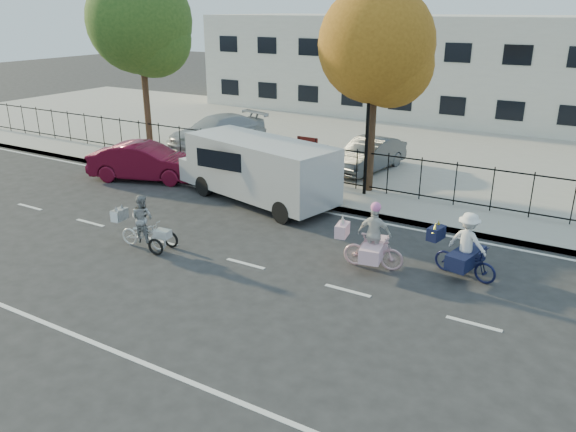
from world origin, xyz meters
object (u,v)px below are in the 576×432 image
Objects in this scene: lamppost at (368,111)px; white_van at (258,168)px; lot_car_a at (217,131)px; bull_bike at (465,252)px; pedestrian at (211,149)px; unicorn_bike at (373,244)px; lot_car_c at (369,155)px; zebra_trike at (143,228)px; red_sedan at (146,162)px.

white_van is (-3.05, -2.30, -1.89)m from lamppost.
lamppost is 0.85× the size of lot_car_a.
bull_bike is 1.21× the size of pedestrian.
lot_car_a is at bearing 43.68° from unicorn_bike.
lot_car_a reaches higher than lot_car_c.
zebra_trike is 8.75m from bull_bike.
unicorn_bike is (6.10, 2.06, 0.07)m from zebra_trike.
red_sedan is 2.72m from pedestrian.
pedestrian is at bearing 162.80° from white_van.
unicorn_bike is at bearing 132.81° from pedestrian.
bull_bike is (4.70, -4.59, -2.42)m from lamppost.
zebra_trike is 10.61m from lot_car_c.
zebra_trike is 0.47× the size of lot_car_c.
zebra_trike is 6.44m from unicorn_bike.
lot_car_c is at bearing -20.22° from zebra_trike.
pedestrian is (-9.39, 5.30, 0.26)m from unicorn_bike.
lot_car_a is 7.91m from lot_car_c.
red_sedan is 8.95m from lot_car_c.
lamppost is at bearing -32.64° from zebra_trike.
lamppost reaches higher than red_sedan.
unicorn_bike reaches higher than zebra_trike.
bull_bike is 13.23m from red_sedan.
lamppost is 2.74× the size of pedestrian.
lot_car_a is (-5.39, 10.52, 0.28)m from zebra_trike.
zebra_trike is at bearing 96.36° from pedestrian.
zebra_trike is 0.28× the size of white_van.
bull_bike is at bearing -82.24° from unicorn_bike.
zebra_trike is at bearing -116.14° from lamppost.
white_van is (0.55, 5.05, 0.61)m from zebra_trike.
pedestrian is (-3.85, 2.30, -0.28)m from white_van.
bull_bike is 12.48m from pedestrian.
lot_car_a reaches higher than zebra_trike.
zebra_trike is 11.83m from lot_car_a.
red_sedan is at bearing 64.59° from unicorn_bike.
zebra_trike is 1.17× the size of pedestrian.
lamppost is 2.34× the size of unicorn_bike.
bull_bike is 0.48× the size of lot_car_c.
lot_car_a is at bearing -173.18° from lot_car_c.
unicorn_bike is at bearing -58.12° from lot_car_c.
zebra_trike is 1.00× the size of unicorn_bike.
bull_bike is 15.74m from lot_car_a.
lot_car_a is (-13.70, 7.76, 0.20)m from bull_bike.
lot_car_c is (-1.09, 2.95, -2.31)m from lamppost.
lamppost is 2.34× the size of zebra_trike.
red_sedan is at bearing -135.66° from lot_car_c.
lot_car_c is (7.91, -0.22, -0.08)m from lot_car_a.
bull_bike is at bearing -78.11° from zebra_trike.
lot_car_c is (1.96, 5.25, -0.42)m from white_van.
unicorn_bike is 0.42× the size of red_sedan.
lamppost is 6.34m from unicorn_bike.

